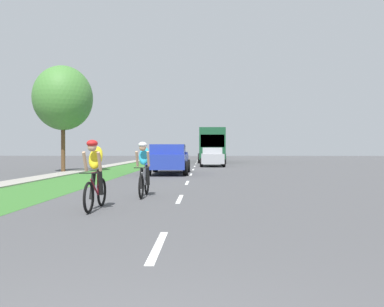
{
  "coord_description": "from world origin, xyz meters",
  "views": [
    {
      "loc": [
        0.63,
        -1.65,
        1.36
      ],
      "look_at": [
        0.02,
        20.1,
        1.14
      ],
      "focal_mm": 35.38,
      "sensor_mm": 36.0,
      "label": 1
    }
  ],
  "objects_px": {
    "cyclist_lead": "(95,174)",
    "street_tree_near": "(63,98)",
    "bus_dark_green": "(211,144)",
    "suv_red": "(207,152)",
    "pickup_blue": "(169,159)",
    "cyclist_trailing": "(144,169)",
    "sedan_silver": "(212,157)"
  },
  "relations": [
    {
      "from": "cyclist_lead",
      "to": "street_tree_near",
      "type": "distance_m",
      "value": 15.56
    },
    {
      "from": "cyclist_lead",
      "to": "bus_dark_green",
      "type": "distance_m",
      "value": 33.13
    },
    {
      "from": "cyclist_lead",
      "to": "suv_red",
      "type": "distance_m",
      "value": 51.22
    },
    {
      "from": "pickup_blue",
      "to": "bus_dark_green",
      "type": "height_order",
      "value": "bus_dark_green"
    },
    {
      "from": "pickup_blue",
      "to": "cyclist_trailing",
      "type": "bearing_deg",
      "value": -89.02
    },
    {
      "from": "street_tree_near",
      "to": "cyclist_lead",
      "type": "bearing_deg",
      "value": -66.98
    },
    {
      "from": "cyclist_lead",
      "to": "bus_dark_green",
      "type": "height_order",
      "value": "bus_dark_green"
    },
    {
      "from": "pickup_blue",
      "to": "street_tree_near",
      "type": "height_order",
      "value": "street_tree_near"
    },
    {
      "from": "bus_dark_green",
      "to": "sedan_silver",
      "type": "bearing_deg",
      "value": -90.83
    },
    {
      "from": "bus_dark_green",
      "to": "street_tree_near",
      "type": "relative_size",
      "value": 1.82
    },
    {
      "from": "cyclist_lead",
      "to": "street_tree_near",
      "type": "relative_size",
      "value": 0.27
    },
    {
      "from": "pickup_blue",
      "to": "sedan_silver",
      "type": "xyz_separation_m",
      "value": [
        2.66,
        9.59,
        -0.06
      ]
    },
    {
      "from": "sedan_silver",
      "to": "cyclist_lead",
      "type": "bearing_deg",
      "value": -98.22
    },
    {
      "from": "cyclist_lead",
      "to": "pickup_blue",
      "type": "height_order",
      "value": "pickup_blue"
    },
    {
      "from": "cyclist_trailing",
      "to": "street_tree_near",
      "type": "xyz_separation_m",
      "value": [
        -6.66,
        11.54,
        3.62
      ]
    },
    {
      "from": "sedan_silver",
      "to": "street_tree_near",
      "type": "xyz_separation_m",
      "value": [
        -9.13,
        -8.32,
        3.67
      ]
    },
    {
      "from": "bus_dark_green",
      "to": "street_tree_near",
      "type": "height_order",
      "value": "street_tree_near"
    },
    {
      "from": "cyclist_lead",
      "to": "sedan_silver",
      "type": "xyz_separation_m",
      "value": [
        3.22,
        22.25,
        -0.04
      ]
    },
    {
      "from": "bus_dark_green",
      "to": "street_tree_near",
      "type": "distance_m",
      "value": 21.3
    },
    {
      "from": "bus_dark_green",
      "to": "cyclist_lead",
      "type": "bearing_deg",
      "value": -95.84
    },
    {
      "from": "cyclist_trailing",
      "to": "sedan_silver",
      "type": "height_order",
      "value": "cyclist_trailing"
    },
    {
      "from": "cyclist_trailing",
      "to": "bus_dark_green",
      "type": "relative_size",
      "value": 0.15
    },
    {
      "from": "cyclist_lead",
      "to": "cyclist_trailing",
      "type": "xyz_separation_m",
      "value": [
        0.74,
        2.39,
        0.0
      ]
    },
    {
      "from": "pickup_blue",
      "to": "street_tree_near",
      "type": "distance_m",
      "value": 7.52
    },
    {
      "from": "pickup_blue",
      "to": "bus_dark_green",
      "type": "distance_m",
      "value": 20.51
    },
    {
      "from": "sedan_silver",
      "to": "suv_red",
      "type": "distance_m",
      "value": 28.87
    },
    {
      "from": "pickup_blue",
      "to": "suv_red",
      "type": "height_order",
      "value": "suv_red"
    },
    {
      "from": "cyclist_trailing",
      "to": "street_tree_near",
      "type": "relative_size",
      "value": 0.27
    },
    {
      "from": "sedan_silver",
      "to": "street_tree_near",
      "type": "height_order",
      "value": "street_tree_near"
    },
    {
      "from": "cyclist_trailing",
      "to": "suv_red",
      "type": "bearing_deg",
      "value": 87.11
    },
    {
      "from": "street_tree_near",
      "to": "pickup_blue",
      "type": "bearing_deg",
      "value": -11.11
    },
    {
      "from": "cyclist_lead",
      "to": "cyclist_trailing",
      "type": "distance_m",
      "value": 2.5
    }
  ]
}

